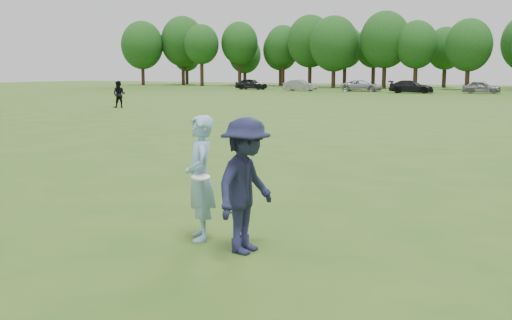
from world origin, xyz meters
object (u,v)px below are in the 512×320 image
object	(u,v)px
car_a	(251,84)
car_c	(362,86)
car_b	(300,85)
player_far_a	(119,94)
car_d	(411,87)
thrower	(200,178)
car_e	(481,87)
defender	(246,186)

from	to	relation	value
car_a	car_c	world-z (taller)	car_a
car_b	player_far_a	bearing A→B (deg)	-177.16
car_a	car_d	world-z (taller)	car_a
thrower	car_a	xyz separation A→B (m)	(-32.66, 60.63, -0.21)
car_c	car_d	distance (m)	6.79
car_b	car_c	size ratio (longest dim) A/B	0.86
thrower	car_c	world-z (taller)	thrower
player_far_a	car_c	world-z (taller)	player_far_a
car_b	car_c	xyz separation A→B (m)	(7.10, 1.88, -0.01)
thrower	car_b	xyz separation A→B (m)	(-24.99, 58.81, -0.25)
player_far_a	car_e	distance (m)	41.26
defender	car_b	world-z (taller)	defender
thrower	car_c	xyz separation A→B (m)	(-17.89, 60.69, -0.27)
defender	car_d	bearing A→B (deg)	13.26
defender	car_c	bearing A→B (deg)	18.41
defender	car_e	size ratio (longest dim) A/B	0.47
car_b	car_e	bearing A→B (deg)	-86.13
defender	player_far_a	world-z (taller)	defender
player_far_a	car_b	xyz separation A→B (m)	(-2.90, 35.37, -0.23)
car_b	car_e	size ratio (longest dim) A/B	1.01
car_b	car_d	size ratio (longest dim) A/B	0.85
car_c	car_e	size ratio (longest dim) A/B	1.18
thrower	defender	bearing A→B (deg)	36.15
car_a	car_c	size ratio (longest dim) A/B	0.88
defender	thrower	bearing A→B (deg)	76.69
thrower	car_d	bearing A→B (deg)	151.91
thrower	car_c	bearing A→B (deg)	157.15
defender	car_b	xyz separation A→B (m)	(-25.90, 59.04, -0.27)
player_far_a	car_a	world-z (taller)	player_far_a
defender	car_e	bearing A→B (deg)	6.48
defender	car_b	bearing A→B (deg)	24.94
car_d	car_c	bearing A→B (deg)	64.35
player_far_a	car_a	bearing A→B (deg)	86.03
defender	car_e	distance (m)	61.33
player_far_a	car_e	xyz separation A→B (m)	(17.42, 37.41, -0.21)
defender	car_a	xyz separation A→B (m)	(-33.57, 60.86, -0.23)
car_a	car_e	world-z (taller)	car_a
thrower	car_c	size ratio (longest dim) A/B	0.39
defender	car_a	distance (m)	69.51
car_e	thrower	bearing A→B (deg)	-179.69
car_c	car_d	xyz separation A→B (m)	(6.36, -2.39, 0.04)
defender	player_far_a	bearing A→B (deg)	45.44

